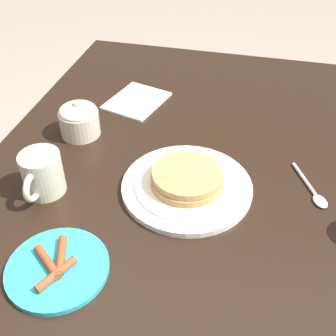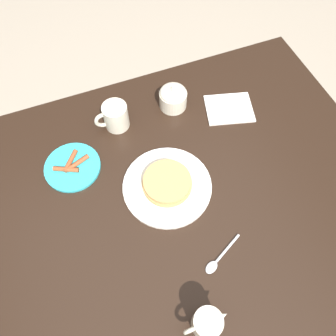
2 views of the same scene
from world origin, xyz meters
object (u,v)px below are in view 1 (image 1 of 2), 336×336
(sugar_bowl, at_px, (79,119))
(pancake_plate, at_px, (187,183))
(napkin, at_px, (137,101))
(side_plate_bacon, at_px, (57,268))
(spoon, at_px, (314,192))
(coffee_mug, at_px, (42,174))

(sugar_bowl, bearing_deg, pancake_plate, 65.18)
(napkin, bearing_deg, pancake_plate, 33.21)
(pancake_plate, bearing_deg, napkin, -146.79)
(side_plate_bacon, bearing_deg, pancake_plate, 145.84)
(napkin, relative_size, spoon, 1.41)
(coffee_mug, relative_size, napkin, 0.60)
(coffee_mug, height_order, napkin, coffee_mug)
(sugar_bowl, height_order, spoon, sugar_bowl)
(sugar_bowl, distance_m, spoon, 0.52)
(side_plate_bacon, xyz_separation_m, sugar_bowl, (-0.37, -0.11, 0.03))
(sugar_bowl, distance_m, napkin, 0.19)
(pancake_plate, relative_size, napkin, 1.42)
(napkin, bearing_deg, spoon, 60.18)
(pancake_plate, relative_size, side_plate_bacon, 1.54)
(coffee_mug, xyz_separation_m, sugar_bowl, (-0.20, -0.01, -0.00))
(napkin, distance_m, spoon, 0.50)
(pancake_plate, distance_m, spoon, 0.25)
(side_plate_bacon, bearing_deg, spoon, 125.15)
(side_plate_bacon, distance_m, napkin, 0.53)
(coffee_mug, bearing_deg, napkin, 168.59)
(pancake_plate, xyz_separation_m, spoon, (-0.05, 0.24, -0.01))
(pancake_plate, xyz_separation_m, coffee_mug, (0.07, -0.27, 0.03))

